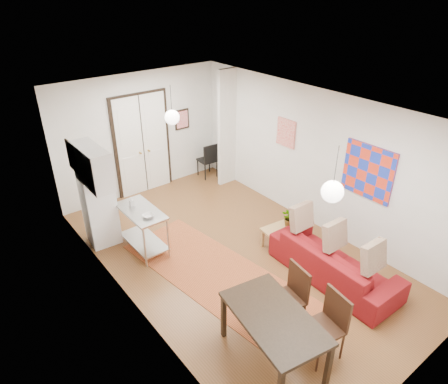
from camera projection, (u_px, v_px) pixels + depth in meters
floor at (234, 255)px, 7.70m from camera, size 7.00×7.00×0.00m
ceiling at (236, 108)px, 6.32m from camera, size 4.20×7.00×0.02m
wall_back at (141, 135)px, 9.43m from camera, size 4.20×0.02×2.90m
wall_front at (428, 301)px, 4.58m from camera, size 4.20×0.02×2.90m
wall_left at (125, 231)px, 5.86m from camera, size 0.02×7.00×2.90m
wall_right at (314, 159)px, 8.15m from camera, size 0.02×7.00×2.90m
double_doors at (143, 145)px, 9.51m from camera, size 1.44×0.06×2.50m
stub_partition at (227, 129)px, 9.77m from camera, size 0.50×0.10×2.90m
wall_cabinet at (92, 166)px, 6.79m from camera, size 0.35×1.00×0.70m
painting_popart at (368, 172)px, 7.17m from camera, size 0.05×1.00×1.00m
painting_abstract at (286, 133)px, 8.52m from camera, size 0.05×0.50×0.60m
poster_back at (182, 119)px, 9.96m from camera, size 0.40×0.03×0.50m
print_left at (73, 156)px, 7.03m from camera, size 0.03×0.44×0.54m
pendant_back at (172, 117)px, 8.01m from camera, size 0.30×0.30×0.80m
pendant_front at (332, 192)px, 5.24m from camera, size 0.30×0.30×0.80m
kilim_rug at (216, 274)px, 7.20m from camera, size 1.92×3.97×0.01m
sofa at (334, 262)px, 6.97m from camera, size 2.38×0.99×0.69m
coffee_table at (286, 230)px, 7.84m from camera, size 0.97×0.61×0.41m
potted_plant at (291, 217)px, 7.78m from camera, size 0.39×0.35×0.40m
kitchen_counter at (142, 224)px, 7.64m from camera, size 0.58×1.14×0.88m
bowl at (148, 216)px, 7.27m from camera, size 0.21×0.21×0.05m
soap_bottle at (132, 202)px, 7.59m from camera, size 0.08×0.08×0.18m
fridge at (99, 207)px, 7.76m from camera, size 0.60×0.60×1.58m
dining_table at (274, 321)px, 5.26m from camera, size 1.09×1.62×0.83m
dining_chair_near at (281, 291)px, 5.97m from camera, size 0.56×0.73×1.03m
dining_chair_far at (317, 319)px, 5.48m from camera, size 0.56×0.73×1.03m
black_side_chair at (205, 156)px, 10.58m from camera, size 0.46×0.46×0.94m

